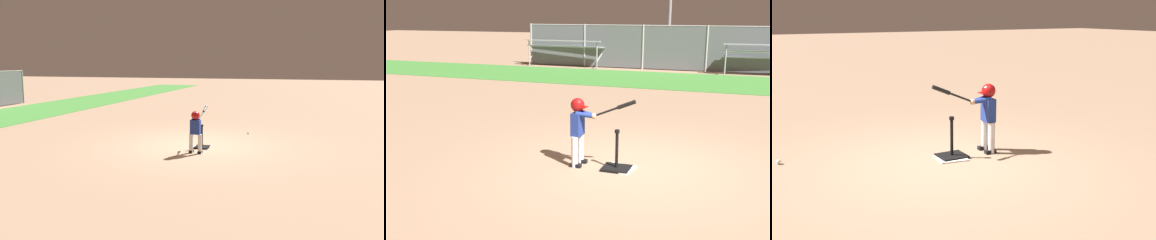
{
  "view_description": "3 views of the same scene",
  "coord_description": "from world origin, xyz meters",
  "views": [
    {
      "loc": [
        -10.08,
        -2.77,
        2.33
      ],
      "look_at": [
        -0.65,
        -0.04,
        0.83
      ],
      "focal_mm": 35.0,
      "sensor_mm": 36.0,
      "label": 1
    },
    {
      "loc": [
        1.5,
        -6.74,
        2.42
      ],
      "look_at": [
        -0.89,
        -0.28,
        0.77
      ],
      "focal_mm": 42.0,
      "sensor_mm": 36.0,
      "label": 2
    },
    {
      "loc": [
        2.8,
        5.7,
        2.19
      ],
      "look_at": [
        -0.48,
        -0.21,
        0.57
      ],
      "focal_mm": 42.0,
      "sensor_mm": 36.0,
      "label": 3
    }
  ],
  "objects": [
    {
      "name": "batter_child",
      "position": [
        -0.88,
        -0.21,
        0.71
      ],
      "size": [
        1.07,
        0.35,
        1.15
      ],
      "color": "silver",
      "rests_on": "ground_plane"
    },
    {
      "name": "home_plate",
      "position": [
        -0.24,
        -0.18,
        0.01
      ],
      "size": [
        0.5,
        0.5,
        0.02
      ],
      "primitive_type": "cube",
      "rotation": [
        0.0,
        0.0,
        -0.16
      ],
      "color": "white",
      "rests_on": "ground_plane"
    },
    {
      "name": "baseball",
      "position": [
        2.14,
        -1.17,
        0.04
      ],
      "size": [
        0.07,
        0.07,
        0.07
      ],
      "primitive_type": "sphere",
      "color": "white",
      "rests_on": "ground_plane"
    },
    {
      "name": "ground_plane",
      "position": [
        0.0,
        0.0,
        0.0
      ],
      "size": [
        90.0,
        90.0,
        0.0
      ],
      "primitive_type": "plane",
      "color": "#93755B"
    },
    {
      "name": "batting_tee",
      "position": [
        -0.27,
        -0.21,
        0.09
      ],
      "size": [
        0.43,
        0.39,
        0.65
      ],
      "color": "black",
      "rests_on": "ground_plane"
    }
  ]
}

